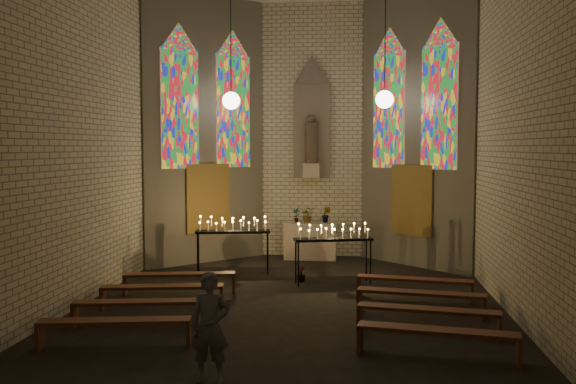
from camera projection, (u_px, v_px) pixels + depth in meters
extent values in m
plane|color=black|center=(290.00, 309.00, 12.05)|extent=(12.00, 12.00, 0.00)
cube|color=beige|center=(312.00, 131.00, 17.76)|extent=(8.00, 0.02, 7.00)
cube|color=beige|center=(222.00, 96.00, 5.85)|extent=(8.00, 0.02, 7.00)
cube|color=beige|center=(82.00, 123.00, 12.22)|extent=(0.02, 12.00, 7.00)
cube|color=beige|center=(514.00, 121.00, 11.38)|extent=(0.02, 12.00, 7.00)
cube|color=beige|center=(204.00, 130.00, 16.81)|extent=(2.72, 2.72, 7.00)
cube|color=beige|center=(417.00, 129.00, 16.23)|extent=(2.72, 2.72, 7.00)
cube|color=#4C3F8C|center=(180.00, 109.00, 16.14)|extent=(0.78, 0.78, 3.00)
cube|color=#4C3F8C|center=(233.00, 111.00, 17.15)|extent=(0.78, 0.78, 3.00)
cube|color=#4C3F8C|center=(389.00, 110.00, 16.72)|extent=(0.78, 0.78, 3.00)
cube|color=#4C3F8C|center=(439.00, 107.00, 15.46)|extent=(0.78, 0.78, 3.00)
cube|color=brown|center=(208.00, 198.00, 16.80)|extent=(0.95, 0.95, 1.80)
cube|color=brown|center=(412.00, 200.00, 16.24)|extent=(0.95, 0.95, 1.80)
cube|color=gray|center=(312.00, 130.00, 17.68)|extent=(1.00, 0.12, 2.60)
cone|color=gray|center=(312.00, 70.00, 17.56)|extent=(1.00, 1.00, 0.80)
cube|color=#C2B39E|center=(311.00, 170.00, 17.61)|extent=(0.45, 0.30, 0.40)
cylinder|color=brown|center=(311.00, 143.00, 17.56)|extent=(0.36, 0.36, 1.10)
sphere|color=brown|center=(312.00, 119.00, 17.52)|extent=(0.26, 0.26, 0.26)
sphere|color=white|center=(231.00, 101.00, 16.02)|extent=(0.44, 0.44, 0.44)
cylinder|color=black|center=(231.00, 44.00, 15.92)|extent=(0.02, 0.02, 2.80)
sphere|color=white|center=(385.00, 99.00, 15.62)|extent=(0.44, 0.44, 0.44)
cylinder|color=black|center=(385.00, 41.00, 15.52)|extent=(0.02, 0.02, 2.80)
cube|color=#C2B39E|center=(310.00, 241.00, 17.42)|extent=(1.40, 0.60, 1.00)
imported|color=#4C723F|center=(296.00, 215.00, 17.40)|extent=(0.24, 0.21, 0.39)
imported|color=#4C723F|center=(308.00, 215.00, 17.39)|extent=(0.45, 0.42, 0.41)
imported|color=#4C723F|center=(326.00, 215.00, 17.36)|extent=(0.25, 0.21, 0.43)
imported|color=#4C723F|center=(301.00, 274.00, 14.49)|extent=(0.22, 0.22, 0.36)
cube|color=black|center=(233.00, 232.00, 15.34)|extent=(1.82, 0.72, 0.06)
cylinder|color=black|center=(198.00, 255.00, 15.16)|extent=(0.03, 0.03, 1.00)
cylinder|color=black|center=(268.00, 254.00, 15.27)|extent=(0.03, 0.03, 1.00)
cylinder|color=black|center=(199.00, 252.00, 15.49)|extent=(0.03, 0.03, 1.00)
cylinder|color=black|center=(267.00, 252.00, 15.60)|extent=(0.03, 0.03, 1.00)
cube|color=black|center=(333.00, 239.00, 14.21)|extent=(1.79, 0.86, 0.05)
cylinder|color=black|center=(298.00, 264.00, 13.95)|extent=(0.03, 0.03, 0.98)
cylinder|color=black|center=(371.00, 262.00, 14.22)|extent=(0.03, 0.03, 0.98)
cylinder|color=black|center=(296.00, 262.00, 14.27)|extent=(0.03, 0.03, 0.98)
cylinder|color=black|center=(366.00, 260.00, 14.54)|extent=(0.03, 0.03, 0.98)
cube|color=#512717|center=(180.00, 274.00, 13.26)|extent=(2.30, 0.70, 0.05)
cube|color=#512717|center=(125.00, 285.00, 13.20)|extent=(0.11, 0.32, 0.41)
cube|color=#512717|center=(234.00, 283.00, 13.35)|extent=(0.11, 0.32, 0.41)
cube|color=#512717|center=(415.00, 279.00, 12.75)|extent=(2.30, 0.70, 0.05)
cube|color=#512717|center=(359.00, 286.00, 13.07)|extent=(0.11, 0.32, 0.41)
cube|color=#512717|center=(473.00, 293.00, 12.47)|extent=(0.11, 0.32, 0.41)
cube|color=#512717|center=(162.00, 287.00, 12.07)|extent=(2.30, 0.70, 0.05)
cube|color=#512717|center=(102.00, 298.00, 12.01)|extent=(0.11, 0.32, 0.41)
cube|color=#512717|center=(222.00, 297.00, 12.15)|extent=(0.11, 0.32, 0.41)
cube|color=#512717|center=(421.00, 293.00, 11.56)|extent=(2.30, 0.70, 0.05)
cube|color=#512717|center=(359.00, 300.00, 11.88)|extent=(0.11, 0.32, 0.41)
cube|color=#512717|center=(485.00, 308.00, 11.28)|extent=(0.11, 0.32, 0.41)
cube|color=#512717|center=(141.00, 302.00, 10.88)|extent=(2.30, 0.70, 0.05)
cube|color=#512717|center=(75.00, 315.00, 10.82)|extent=(0.11, 0.32, 0.41)
cube|color=#512717|center=(207.00, 313.00, 10.96)|extent=(0.11, 0.32, 0.41)
cube|color=#512717|center=(428.00, 310.00, 10.37)|extent=(2.30, 0.70, 0.05)
cube|color=#512717|center=(360.00, 317.00, 10.69)|extent=(0.11, 0.32, 0.41)
cube|color=#512717|center=(500.00, 327.00, 10.09)|extent=(0.11, 0.32, 0.41)
cube|color=#512717|center=(115.00, 321.00, 9.69)|extent=(2.30, 0.70, 0.05)
cube|color=#512717|center=(40.00, 336.00, 9.63)|extent=(0.11, 0.32, 0.41)
cube|color=#512717|center=(189.00, 333.00, 9.77)|extent=(0.11, 0.32, 0.41)
cube|color=#512717|center=(437.00, 331.00, 9.18)|extent=(2.30, 0.70, 0.05)
cube|color=#512717|center=(360.00, 338.00, 9.50)|extent=(0.11, 0.32, 0.41)
cube|color=#512717|center=(519.00, 351.00, 8.89)|extent=(0.11, 0.32, 0.41)
imported|color=#555560|center=(210.00, 327.00, 8.28)|extent=(0.53, 0.35, 1.43)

